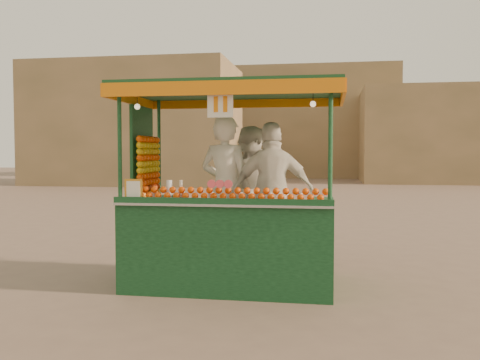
% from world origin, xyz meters
% --- Properties ---
extents(ground, '(90.00, 90.00, 0.00)m').
position_xyz_m(ground, '(0.00, 0.00, 0.00)').
color(ground, brown).
rests_on(ground, ground).
extents(building_left, '(10.00, 6.00, 6.00)m').
position_xyz_m(building_left, '(-9.00, 20.00, 3.00)').
color(building_left, '#997A57').
rests_on(building_left, ground).
extents(building_right, '(9.00, 6.00, 5.00)m').
position_xyz_m(building_right, '(7.00, 24.00, 2.50)').
color(building_right, '#997A57').
rests_on(building_right, ground).
extents(building_center, '(14.00, 7.00, 7.00)m').
position_xyz_m(building_center, '(-2.00, 30.00, 3.50)').
color(building_center, '#997A57').
rests_on(building_center, ground).
extents(juice_cart, '(2.64, 1.71, 2.40)m').
position_xyz_m(juice_cart, '(-0.46, 0.09, 0.78)').
color(juice_cart, '#0E3318').
rests_on(juice_cart, ground).
extents(vendor_left, '(0.73, 0.56, 1.78)m').
position_xyz_m(vendor_left, '(-0.49, 0.25, 1.17)').
color(vendor_left, silver).
rests_on(vendor_left, ground).
extents(vendor_middle, '(1.02, 0.97, 1.67)m').
position_xyz_m(vendor_middle, '(-0.25, 0.69, 1.11)').
color(vendor_middle, silver).
rests_on(vendor_middle, ground).
extents(vendor_right, '(1.06, 0.61, 1.70)m').
position_xyz_m(vendor_right, '(0.10, 0.22, 1.13)').
color(vendor_right, silver).
rests_on(vendor_right, ground).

